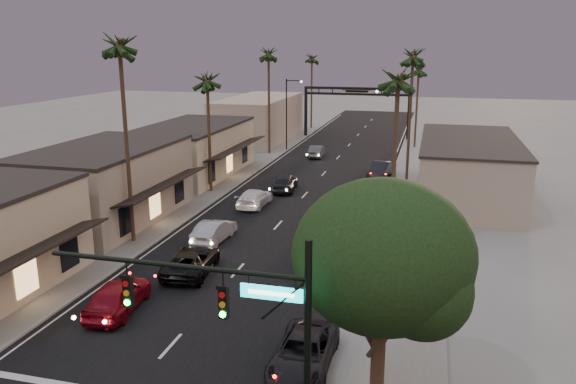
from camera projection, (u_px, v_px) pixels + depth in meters
The scene contains 30 objects.
ground at pixel (312, 187), 53.22m from camera, with size 200.00×200.00×0.00m, color slate.
road at pixel (322, 176), 57.90m from camera, with size 14.00×120.00×0.02m, color black.
sidewalk_left at pixel (255, 158), 66.75m from camera, with size 5.00×92.00×0.12m, color slate.
sidewalk_right at pixel (418, 166), 62.13m from camera, with size 5.00×92.00×0.12m, color slate.
storefront_mid at pixel (106, 185), 42.57m from camera, with size 8.00×14.00×5.50m, color #A09180.
storefront_far at pixel (192, 151), 57.61m from camera, with size 8.00×16.00×5.00m, color #C3B495.
storefront_dist at pixel (259, 119), 79.02m from camera, with size 8.00×20.00×6.00m, color #A09180.
building_right at pixel (468, 169), 49.19m from camera, with size 8.00×18.00×5.00m, color #A09180.
traffic_signal at pixel (246, 320), 16.84m from camera, with size 8.51×0.22×7.80m.
corner_tree at pixel (385, 262), 18.93m from camera, with size 6.20×6.20×8.80m.
arch at pixel (357, 100), 79.90m from camera, with size 15.20×0.40×7.27m.
streetlight_right at pixel (392, 127), 54.87m from camera, with size 2.13×0.30×9.00m.
streetlight_left at pixel (289, 109), 70.40m from camera, with size 2.13×0.30×9.00m.
palm_lb at pixel (119, 40), 35.05m from camera, with size 3.20×3.20×15.20m.
palm_lc at pixel (207, 76), 48.90m from camera, with size 3.20×3.20×12.20m.
palm_ld at pixel (269, 51), 66.20m from camera, with size 3.20×3.20×14.20m.
palm_ra at pixel (399, 73), 33.25m from camera, with size 3.20×3.20×13.20m.
palm_rb at pixel (413, 52), 51.72m from camera, with size 3.20×3.20×14.20m.
palm_rc at pixel (419, 66), 70.94m from camera, with size 3.20×3.20×12.20m.
palm_far at pixel (312, 56), 87.90m from camera, with size 3.20×3.20×13.20m.
oncoming_red at pixel (118, 296), 28.27m from camera, with size 1.97×4.91×1.67m, color maroon.
oncoming_pickup at pixel (191, 261), 33.07m from camera, with size 2.43×5.28×1.47m, color black.
oncoming_silver at pixel (214, 231), 38.40m from camera, with size 1.58×4.53×1.49m, color #96969B.
oncoming_white at pixel (254, 198), 46.84m from camera, with size 2.00×4.93×1.43m, color white.
oncoming_dgrey at pixel (285, 182), 51.68m from camera, with size 1.91×4.74×1.61m, color black.
oncoming_grey_far at pixel (317, 151), 67.32m from camera, with size 1.51×4.34×1.43m, color #47474B.
curbside_near at pixel (304, 352), 23.28m from camera, with size 2.36×5.12×1.42m, color black.
curbside_black at pixel (323, 259), 33.20m from camera, with size 2.24×5.50×1.60m, color black.
curbside_grey at pixel (341, 206), 43.95m from camera, with size 1.95×4.85×1.65m, color #47474C.
curbside_far at pixel (380, 170), 56.99m from camera, with size 1.68×4.82×1.59m, color black.
Camera 1 is at (10.76, -10.51, 13.08)m, focal length 35.00 mm.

